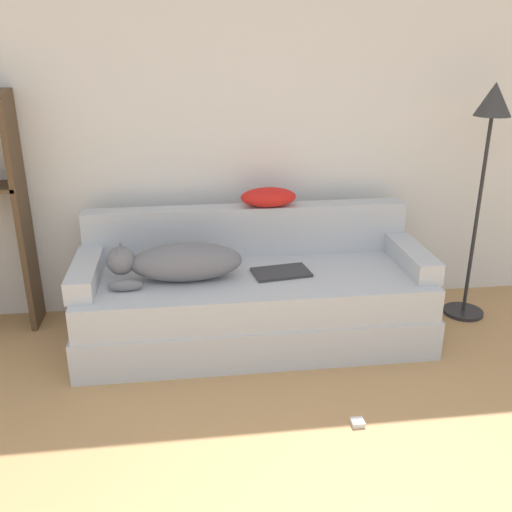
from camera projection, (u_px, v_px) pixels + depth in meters
wall_back at (232, 110)px, 3.66m from camera, size 7.15×0.06×2.70m
couch at (254, 307)px, 3.54m from camera, size 2.12×0.82×0.45m
couch_backrest at (247, 230)px, 3.71m from camera, size 2.08×0.15×0.33m
couch_arm_left at (86, 272)px, 3.31m from camera, size 0.15×0.63×0.13m
couch_arm_right at (411, 256)px, 3.55m from camera, size 0.15×0.63×0.13m
dog at (178, 262)px, 3.32m from camera, size 0.78×0.28×0.24m
laptop at (281, 272)px, 3.45m from camera, size 0.36×0.25×0.02m
throw_pillow at (268, 197)px, 3.63m from camera, size 0.36×0.21×0.12m
floor_lamp at (488, 140)px, 3.51m from camera, size 0.27×0.27×1.54m
power_adapter at (358, 422)px, 2.81m from camera, size 0.06×0.06×0.03m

